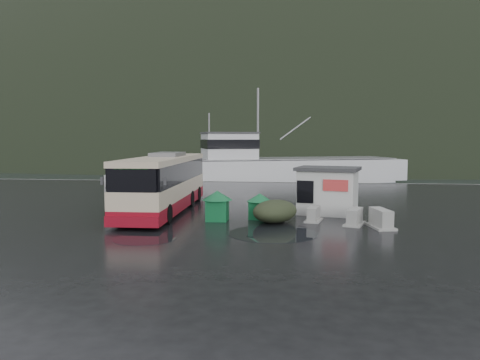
# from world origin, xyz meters

# --- Properties ---
(ground) EXTENTS (160.00, 160.00, 0.00)m
(ground) POSITION_xyz_m (0.00, 0.00, 0.00)
(ground) COLOR black
(ground) RESTS_ON ground
(harbor_water) EXTENTS (300.00, 180.00, 0.02)m
(harbor_water) POSITION_xyz_m (0.00, 110.00, 0.00)
(harbor_water) COLOR black
(harbor_water) RESTS_ON ground
(quay_edge) EXTENTS (160.00, 0.60, 1.50)m
(quay_edge) POSITION_xyz_m (0.00, 20.00, 0.00)
(quay_edge) COLOR #999993
(quay_edge) RESTS_ON ground
(headland) EXTENTS (780.00, 540.00, 570.00)m
(headland) POSITION_xyz_m (10.00, 250.00, 0.00)
(headland) COLOR black
(headland) RESTS_ON ground
(coach_bus) EXTENTS (3.40, 12.02, 3.37)m
(coach_bus) POSITION_xyz_m (-3.54, 1.50, 0.00)
(coach_bus) COLOR beige
(coach_bus) RESTS_ON ground
(white_van) EXTENTS (3.15, 6.05, 2.41)m
(white_van) POSITION_xyz_m (-6.13, 2.90, 0.00)
(white_van) COLOR silver
(white_van) RESTS_ON ground
(waste_bin_left) EXTENTS (1.11, 1.11, 1.53)m
(waste_bin_left) POSITION_xyz_m (-0.01, -1.13, 0.00)
(waste_bin_left) COLOR #116433
(waste_bin_left) RESTS_ON ground
(waste_bin_right) EXTENTS (1.17, 1.17, 1.34)m
(waste_bin_right) POSITION_xyz_m (2.09, -0.41, 0.00)
(waste_bin_right) COLOR #116433
(waste_bin_right) RESTS_ON ground
(dome_tent) EXTENTS (2.92, 3.39, 1.12)m
(dome_tent) POSITION_xyz_m (2.93, -1.26, 0.00)
(dome_tent) COLOR #2B331E
(dome_tent) RESTS_ON ground
(ticket_kiosk) EXTENTS (3.83, 3.25, 2.60)m
(ticket_kiosk) POSITION_xyz_m (5.70, 1.70, 0.00)
(ticket_kiosk) COLOR silver
(ticket_kiosk) RESTS_ON ground
(jersey_barrier_a) EXTENTS (1.02, 1.57, 0.72)m
(jersey_barrier_a) POSITION_xyz_m (4.86, -0.73, 0.00)
(jersey_barrier_a) COLOR #999993
(jersey_barrier_a) RESTS_ON ground
(jersey_barrier_b) EXTENTS (1.25, 1.92, 0.89)m
(jersey_barrier_b) POSITION_xyz_m (7.92, -2.11, 0.00)
(jersey_barrier_b) COLOR #999993
(jersey_barrier_b) RESTS_ON ground
(jersey_barrier_c) EXTENTS (1.27, 1.76, 0.79)m
(jersey_barrier_c) POSITION_xyz_m (6.79, -1.52, 0.00)
(jersey_barrier_c) COLOR #999993
(jersey_barrier_c) RESTS_ON ground
(fishing_trawler) EXTENTS (27.69, 15.05, 10.92)m
(fishing_trawler) POSITION_xyz_m (2.77, 26.55, 0.00)
(fishing_trawler) COLOR silver
(fishing_trawler) RESTS_ON ground
(puddles) EXTENTS (8.57, 5.06, 0.01)m
(puddles) POSITION_xyz_m (1.37, -4.58, 0.01)
(puddles) COLOR black
(puddles) RESTS_ON ground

